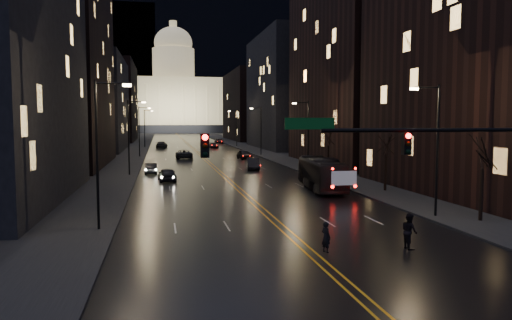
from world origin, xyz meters
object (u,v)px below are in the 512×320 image
receding_car_a (253,164)px  pedestrian_b (409,231)px  bus (321,174)px  oncoming_car_b (151,168)px  oncoming_car_a (167,175)px  traffic_signal (455,154)px  pedestrian_a (326,237)px

receding_car_a → pedestrian_b: size_ratio=2.50×
bus → oncoming_car_b: size_ratio=2.62×
bus → oncoming_car_a: (-14.35, 9.12, -0.78)m
receding_car_a → pedestrian_b: pedestrian_b is taller
traffic_signal → pedestrian_b: 5.05m
traffic_signal → oncoming_car_a: bearing=110.4°
oncoming_car_b → pedestrian_a: 40.02m
bus → oncoming_car_b: (-16.19, 17.26, -0.84)m
traffic_signal → pedestrian_b: size_ratio=9.24×
bus → pedestrian_b: bus is taller
oncoming_car_a → oncoming_car_b: size_ratio=1.05×
receding_car_a → pedestrian_a: (-4.04, -41.79, 0.02)m
traffic_signal → pedestrian_b: (-0.67, 2.78, -4.17)m
bus → pedestrian_a: bearing=-101.9°
oncoming_car_b → pedestrian_b: (13.74, -39.08, 0.25)m
traffic_signal → receding_car_a: size_ratio=3.69×
receding_car_a → bus: bearing=-74.2°
receding_car_a → pedestrian_b: bearing=-81.8°
traffic_signal → oncoming_car_b: (-14.41, 41.85, -4.42)m
traffic_signal → oncoming_car_b: 44.48m
traffic_signal → pedestrian_a: 7.31m
pedestrian_b → pedestrian_a: bearing=87.6°
bus → pedestrian_b: 21.96m
bus → receding_car_a: size_ratio=2.34×
bus → pedestrian_b: size_ratio=5.85×
pedestrian_a → bus: bearing=-42.0°
bus → pedestrian_b: bearing=-90.6°
receding_car_a → pedestrian_a: size_ratio=2.98×
traffic_signal → pedestrian_a: traffic_signal is taller
traffic_signal → oncoming_car_a: 36.24m
oncoming_car_a → pedestrian_b: (11.89, -30.94, 0.19)m
oncoming_car_b → oncoming_car_a: bearing=102.8°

